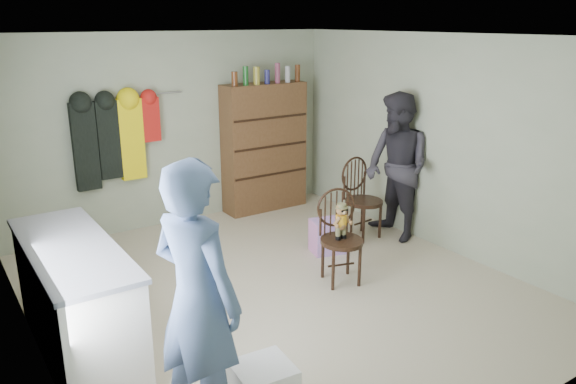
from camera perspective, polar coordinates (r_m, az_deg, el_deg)
ground_plane at (r=5.81m, az=-0.97°, el=-9.89°), size 5.00×5.00×0.00m
room_walls at (r=5.73m, az=-3.95°, el=6.42°), size 5.00×5.00×5.00m
counter at (r=4.94m, az=-20.69°, el=-10.12°), size 0.64×1.86×0.94m
chair_front at (r=5.81m, az=5.30°, el=-3.87°), size 0.54×0.54×0.98m
chair_far at (r=7.05m, az=7.37°, el=-0.30°), size 0.49×0.49×1.01m
striped_bag at (r=6.64m, az=4.04°, el=-4.49°), size 0.44×0.38×0.39m
person_left at (r=3.67m, az=-9.20°, el=-10.83°), size 0.66×0.80×1.87m
person_right at (r=6.98m, az=11.01°, el=2.48°), size 0.78×0.96×1.82m
dresser at (r=7.97m, az=-2.43°, el=4.62°), size 1.20×0.39×2.07m
coat_rack at (r=7.15m, az=-17.23°, el=5.17°), size 1.42×0.12×1.09m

